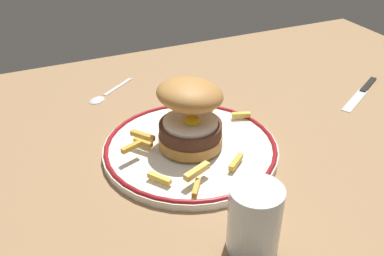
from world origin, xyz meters
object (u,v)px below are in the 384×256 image
at_px(water_glass, 254,223).
at_px(knife, 363,90).
at_px(burger, 190,113).
at_px(dinner_plate, 192,148).
at_px(spoon, 102,96).

bearing_deg(water_glass, knife, 32.17).
distance_m(burger, knife, 0.42).
relative_size(dinner_plate, burger, 2.26).
bearing_deg(spoon, dinner_plate, -70.40).
relative_size(burger, knife, 0.77).
xyz_separation_m(burger, water_glass, (-0.02, -0.22, -0.03)).
bearing_deg(water_glass, burger, 85.94).
relative_size(dinner_plate, spoon, 2.45).
bearing_deg(knife, dinner_plate, -172.67).
distance_m(dinner_plate, burger, 0.06).
height_order(burger, water_glass, burger).
xyz_separation_m(water_glass, spoon, (-0.07, 0.47, -0.04)).
distance_m(water_glass, spoon, 0.47).
distance_m(water_glass, knife, 0.51).
distance_m(burger, water_glass, 0.23).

